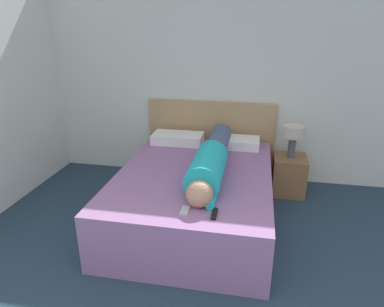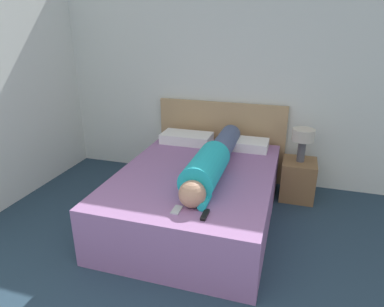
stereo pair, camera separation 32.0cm
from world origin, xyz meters
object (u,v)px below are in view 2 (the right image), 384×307
Objects in this scene: pillow_second at (243,144)px; cell_phone at (177,210)px; table_lamp at (303,138)px; bed at (196,195)px; person_lying at (212,161)px; tv_remote at (205,215)px; pillow_near_headboard at (187,138)px; nightstand at (298,179)px.

pillow_second reaches higher than cell_phone.
table_lamp reaches higher than cell_phone.
bed is at bearing -141.31° from table_lamp.
person_lying is at bearing 82.64° from cell_phone.
person_lying is (-0.84, -0.81, -0.06)m from table_lamp.
person_lying is 11.61× the size of tv_remote.
pillow_near_headboard is (-0.36, 0.81, 0.33)m from bed.
bed is at bearing 110.72° from tv_remote.
person_lying is at bearing -136.05° from nightstand.
bed is 3.36× the size of pillow_near_headboard.
cell_phone is at bearing -74.96° from pillow_near_headboard.
pillow_near_headboard is at bearing 122.75° from person_lying.
pillow_near_headboard is at bearing 114.12° from bed.
nightstand is at bearing 59.30° from cell_phone.
cell_phone is (-0.27, -1.59, -0.05)m from pillow_second.
cell_phone is at bearing -120.70° from table_lamp.
person_lying reaches higher than table_lamp.
nightstand is at bearing 38.69° from bed.
pillow_near_headboard is (-1.36, 0.01, 0.37)m from nightstand.
nightstand is 1.25m from person_lying.
table_lamp is 0.66× the size of pillow_second.
bed is 13.71× the size of tv_remote.
nightstand is 0.75× the size of pillow_near_headboard.
person_lying is (0.16, -0.01, 0.41)m from bed.
nightstand is 1.41m from pillow_near_headboard.
table_lamp reaches higher than pillow_second.
bed is 4.48× the size of nightstand.
tv_remote is at bearing -69.28° from bed.
nightstand is 3.06× the size of tv_remote.
table_lamp is at bearing 66.29° from tv_remote.
table_lamp is 1.75m from tv_remote.
bed reaches higher than nightstand.
pillow_near_headboard is 1.05× the size of pillow_second.
bed is 5.39× the size of table_lamp.
person_lying is at bearing -2.29° from bed.
tv_remote is at bearing -80.10° from person_lying.
tv_remote is (-0.70, -1.59, 0.32)m from nightstand.
table_lamp is at bearing 59.30° from cell_phone.
cell_phone is at bearing -99.76° from pillow_second.
nightstand is 0.79× the size of pillow_second.
pillow_near_headboard is at bearing 179.54° from table_lamp.
person_lying is 0.81m from tv_remote.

